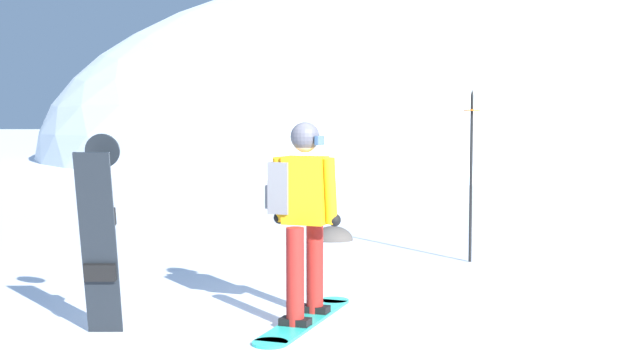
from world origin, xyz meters
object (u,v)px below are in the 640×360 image
object	(u,v)px
spare_snowboard	(99,234)
snowboarder_main	(302,215)
rock_mid	(333,240)
piste_marker_near	(471,164)

from	to	relation	value
spare_snowboard	snowboarder_main	bearing A→B (deg)	17.22
snowboarder_main	rock_mid	bearing A→B (deg)	85.90
snowboarder_main	rock_mid	world-z (taller)	snowboarder_main
spare_snowboard	rock_mid	distance (m)	5.64
piste_marker_near	snowboarder_main	bearing A→B (deg)	-124.08
snowboarder_main	piste_marker_near	xyz separation A→B (m)	(1.99, 2.94, 0.28)
spare_snowboard	rock_mid	world-z (taller)	spare_snowboard
rock_mid	piste_marker_near	bearing A→B (deg)	-47.30
snowboarder_main	spare_snowboard	bearing A→B (deg)	-162.78
spare_snowboard	piste_marker_near	xyz separation A→B (m)	(3.59, 3.44, 0.37)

